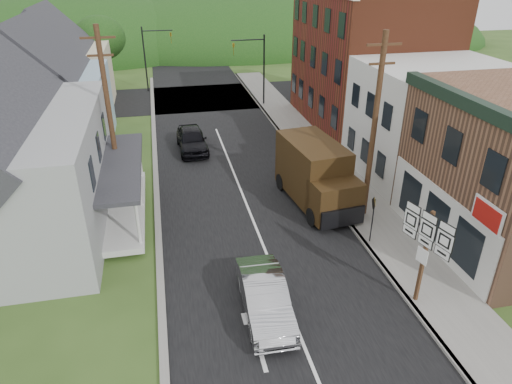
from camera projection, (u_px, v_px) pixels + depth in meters
ground at (273, 270)px, 19.14m from camera, size 120.00×120.00×0.00m
road at (234, 172)px, 27.82m from camera, size 9.00×90.00×0.02m
cross_road at (203, 98)px, 42.58m from camera, size 60.00×9.00×0.02m
sidewalk_right at (337, 176)px, 27.15m from camera, size 2.80×55.00×0.15m
curb_right at (315, 178)px, 26.90m from camera, size 0.20×55.00×0.15m
curb_left at (157, 194)px, 25.19m from camera, size 0.30×55.00×0.12m
storefront_white at (433, 122)px, 26.26m from camera, size 8.00×7.00×6.50m
storefront_red at (367, 59)px, 33.71m from camera, size 8.00×12.00×10.00m
house_blue at (51, 93)px, 30.15m from camera, size 7.14×8.16×7.28m
house_cream at (64, 65)px, 37.88m from camera, size 7.14×8.16×7.28m
utility_pole_right at (374, 128)px, 21.08m from camera, size 1.60×0.26×9.00m
utility_pole_left at (110, 116)px, 22.73m from camera, size 1.60×0.26×9.00m
traffic_signal_right at (256, 62)px, 38.62m from camera, size 2.87×0.20×6.00m
traffic_signal_left at (152, 51)px, 43.10m from camera, size 2.87×0.20×6.00m
tree_left_d at (99, 38)px, 43.01m from camera, size 4.80×4.80×6.94m
forested_ridge at (182, 46)px, 66.90m from camera, size 90.00×30.00×16.00m
silver_sedan at (265, 297)px, 16.52m from camera, size 1.68×4.47×1.46m
dark_sedan at (192, 140)px, 30.60m from camera, size 2.00×4.65×1.57m
delivery_van at (316, 175)px, 23.61m from camera, size 3.04×6.12×3.29m
route_sign_cluster at (425, 245)px, 16.15m from camera, size 0.64×2.14×3.84m
warning_sign at (373, 213)px, 20.17m from camera, size 0.17×0.62×2.31m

